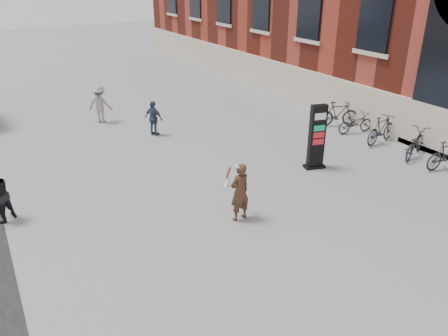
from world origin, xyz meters
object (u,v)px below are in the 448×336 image
bike_6 (355,123)px  pedestrian_c (154,118)px  woman (239,191)px  bike_4 (415,143)px  bike_3 (447,155)px  info_pylon (317,137)px  pedestrian_b (100,104)px  bike_7 (338,114)px  bike_5 (381,129)px

bike_6 → pedestrian_c: bearing=69.9°
woman → pedestrian_c: (0.51, 7.48, -0.13)m
bike_4 → bike_3: bearing=157.5°
info_pylon → bike_6: info_pylon is taller
bike_3 → woman: bearing=92.4°
pedestrian_b → bike_7: (8.84, -5.73, -0.29)m
bike_5 → bike_6: bearing=-10.7°
pedestrian_b → bike_5: size_ratio=0.90×
bike_6 → pedestrian_b: bearing=60.6°
pedestrian_b → info_pylon: bearing=159.7°
info_pylon → woman: bearing=-143.9°
info_pylon → bike_7: bearing=51.9°
info_pylon → pedestrian_c: size_ratio=1.55×
bike_3 → info_pylon: bearing=66.4°
bike_3 → pedestrian_b: bearing=46.3°
bike_3 → bike_5: size_ratio=0.93×
info_pylon → pedestrian_c: bearing=135.8°
bike_3 → bike_6: size_ratio=1.05×
bike_4 → bike_7: size_ratio=1.07×
bike_3 → bike_5: bike_5 is taller
bike_3 → bike_5: (0.00, 2.86, 0.04)m
pedestrian_c → bike_5: 9.13m
bike_3 → bike_4: bearing=7.5°
woman → pedestrian_b: 10.34m
info_pylon → bike_5: (3.85, 0.54, -0.57)m
pedestrian_c → bike_5: bearing=-156.8°
info_pylon → bike_3: info_pylon is taller
bike_6 → bike_4: bearing=-172.0°
bike_4 → bike_5: 1.57m
woman → info_pylon: bearing=-165.2°
bike_3 → bike_6: (0.00, 4.23, -0.09)m
woman → bike_6: woman is taller
woman → bike_6: (7.93, 3.53, -0.42)m
pedestrian_b → pedestrian_c: 3.16m
woman → bike_6: 8.69m
pedestrian_c → bike_3: pedestrian_c is taller
info_pylon → pedestrian_c: (-3.57, 5.87, -0.40)m
info_pylon → bike_7: 4.88m
woman → bike_3: woman is taller
info_pylon → bike_6: (3.85, 1.91, -0.69)m
bike_7 → info_pylon: bearing=149.8°
bike_5 → bike_4: bearing=169.3°
pedestrian_b → bike_7: bearing=-173.2°
woman → bike_4: size_ratio=0.86×
info_pylon → bike_5: 3.92m
bike_5 → bike_7: bearing=-10.7°
pedestrian_c → bike_7: (7.42, -2.92, -0.18)m
bike_5 → pedestrian_c: bearing=43.6°
pedestrian_b → bike_5: pedestrian_b is taller
pedestrian_c → info_pylon: bearing=-179.8°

